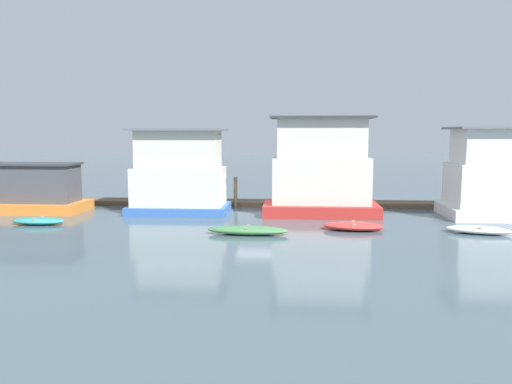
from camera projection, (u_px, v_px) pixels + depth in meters
The scene contains 13 objects.
ground_plane at pixel (257, 213), 29.95m from camera, with size 200.00×200.00×0.00m, color #475B66.
dock_walkway at pixel (261, 203), 33.29m from camera, with size 42.40×1.89×0.30m, color brown.
houseboat_orange at pixel (29, 190), 30.47m from camera, with size 6.81×3.34×2.98m.
houseboat_blue at pixel (179, 175), 29.96m from camera, with size 5.87×3.66×5.04m.
houseboat_red at pixel (321, 172), 29.18m from camera, with size 6.67×3.69×5.74m.
houseboat_white at pixel (497, 177), 28.26m from camera, with size 5.65×4.14×5.13m.
dinghy_teal at pixel (38, 221), 26.27m from camera, with size 2.86×1.31×0.36m.
dinghy_green at pixel (248, 230), 23.60m from camera, with size 3.92×1.31×0.41m.
dinghy_red at pixel (353, 226), 24.71m from camera, with size 3.10×1.73×0.40m.
dinghy_white at pixel (478, 230), 23.83m from camera, with size 3.16×1.89×0.36m.
mooring_post_far_left at pixel (335, 195), 31.68m from camera, with size 0.31×0.31×1.77m, color brown.
mooring_post_near_right at pixel (490, 197), 30.99m from camera, with size 0.26×0.26×1.69m, color #846B4C.
mooring_post_centre at pixel (236, 192), 32.13m from camera, with size 0.24×0.24×1.97m, color #846B4C.
Camera 1 is at (2.08, -29.52, 4.75)m, focal length 35.00 mm.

